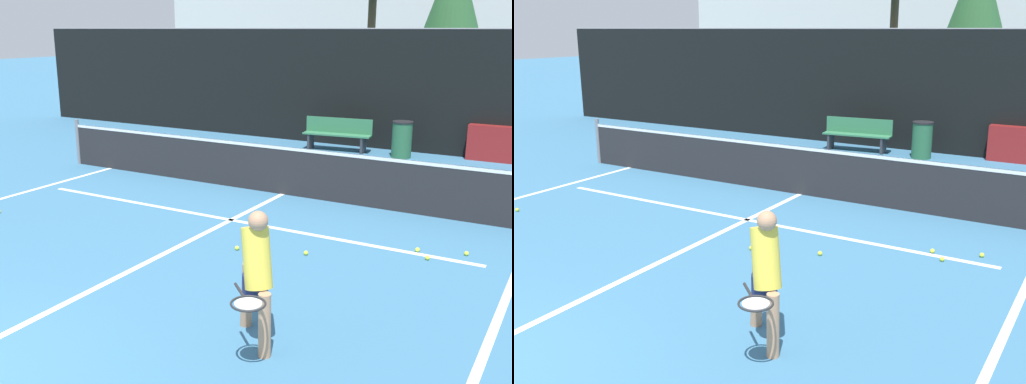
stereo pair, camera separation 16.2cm
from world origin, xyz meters
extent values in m
cube|color=white|center=(0.00, 5.86, 0.00)|extent=(8.25, 0.10, 0.01)
cube|color=white|center=(0.00, 4.15, 0.00)|extent=(0.10, 7.23, 0.01)
cube|color=white|center=(4.51, 4.15, 0.00)|extent=(0.10, 8.23, 0.01)
cylinder|color=slate|center=(-5.50, 7.76, 0.53)|extent=(0.09, 0.09, 1.07)
cube|color=#232326|center=(0.00, 7.76, 0.47)|extent=(11.00, 0.02, 0.95)
cube|color=white|center=(0.00, 7.76, 0.92)|extent=(11.00, 0.03, 0.06)
cube|color=black|center=(0.00, 13.18, 1.56)|extent=(24.00, 0.06, 3.11)
cylinder|color=slate|center=(0.00, 13.18, 3.13)|extent=(24.00, 0.04, 0.04)
cylinder|color=tan|center=(2.62, 2.33, 0.34)|extent=(0.13, 0.13, 0.67)
cylinder|color=tan|center=(2.17, 2.75, 0.39)|extent=(0.26, 0.26, 0.78)
cylinder|color=#1E234C|center=(2.39, 2.55, 0.64)|extent=(0.27, 0.27, 0.20)
cylinder|color=yellow|center=(2.43, 2.51, 0.95)|extent=(0.40, 0.39, 0.70)
sphere|color=tan|center=(2.46, 2.48, 1.35)|extent=(0.20, 0.20, 0.20)
cylinder|color=#262628|center=(2.38, 2.25, 0.69)|extent=(0.24, 0.23, 0.03)
torus|color=#262628|center=(2.61, 2.04, 0.69)|extent=(0.48, 0.48, 0.02)
cylinder|color=beige|center=(2.61, 2.04, 0.69)|extent=(0.37, 0.37, 0.01)
sphere|color=#D1E033|center=(3.81, 6.15, 0.03)|extent=(0.07, 0.07, 0.07)
sphere|color=#D1E033|center=(0.84, 4.70, 0.03)|extent=(0.07, 0.07, 0.07)
sphere|color=#D1E033|center=(3.16, 5.95, 0.03)|extent=(0.07, 0.07, 0.07)
sphere|color=#D1E033|center=(-3.77, 4.16, 0.03)|extent=(0.07, 0.07, 0.07)
sphere|color=#D1E033|center=(1.80, 5.02, 0.03)|extent=(0.07, 0.07, 0.07)
sphere|color=#D1E033|center=(3.36, 5.71, 0.03)|extent=(0.07, 0.07, 0.07)
cube|color=#33724C|center=(-0.74, 12.26, 0.44)|extent=(1.83, 0.55, 0.04)
cube|color=#33724C|center=(-0.75, 12.44, 0.65)|extent=(1.79, 0.23, 0.42)
cube|color=#333338|center=(-1.45, 12.19, 0.22)|extent=(0.06, 0.32, 0.44)
cube|color=#333338|center=(-0.02, 12.34, 0.22)|extent=(0.06, 0.32, 0.44)
cylinder|color=#28603D|center=(0.99, 12.33, 0.44)|extent=(0.49, 0.49, 0.87)
cylinder|color=black|center=(0.99, 12.33, 0.89)|extent=(0.52, 0.52, 0.04)
cylinder|color=brown|center=(-2.12, 18.50, 2.13)|extent=(0.28, 0.28, 4.25)
cylinder|color=brown|center=(-0.22, 22.20, 1.31)|extent=(0.28, 0.28, 2.63)
cube|color=beige|center=(0.00, 29.28, 3.34)|extent=(36.00, 2.40, 6.67)
camera|label=1|loc=(5.19, -2.31, 3.15)|focal=42.00mm
camera|label=2|loc=(5.33, -2.23, 3.15)|focal=42.00mm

